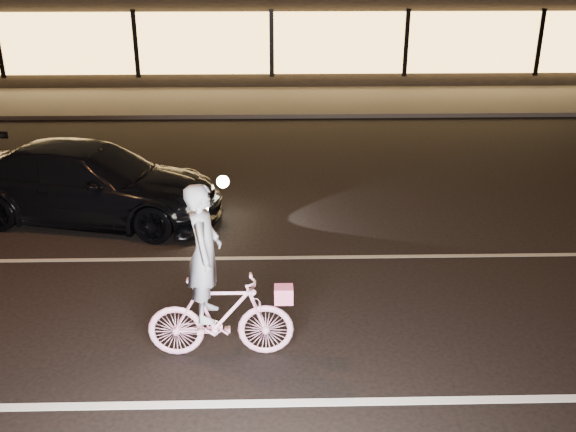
{
  "coord_description": "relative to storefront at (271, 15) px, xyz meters",
  "views": [
    {
      "loc": [
        0.01,
        -7.06,
        4.48
      ],
      "look_at": [
        0.19,
        0.6,
        1.3
      ],
      "focal_mm": 40.0,
      "sensor_mm": 36.0,
      "label": 1
    }
  ],
  "objects": [
    {
      "name": "sidewalk",
      "position": [
        0.0,
        -5.97,
        -2.09
      ],
      "size": [
        30.0,
        4.0,
        0.12
      ],
      "primitive_type": "cube",
      "color": "#383533",
      "rests_on": "ground"
    },
    {
      "name": "lane_stripe_near",
      "position": [
        0.0,
        -20.47,
        -2.14
      ],
      "size": [
        60.0,
        0.12,
        0.01
      ],
      "primitive_type": "cube",
      "color": "silver",
      "rests_on": "ground"
    },
    {
      "name": "sedan",
      "position": [
        -3.21,
        -15.26,
        -1.47
      ],
      "size": [
        4.97,
        2.83,
        1.36
      ],
      "rotation": [
        0.0,
        0.0,
        1.36
      ],
      "color": "black",
      "rests_on": "ground"
    },
    {
      "name": "ground",
      "position": [
        0.0,
        -18.97,
        -2.15
      ],
      "size": [
        90.0,
        90.0,
        0.0
      ],
      "primitive_type": "plane",
      "color": "black",
      "rests_on": "ground"
    },
    {
      "name": "storefront",
      "position": [
        0.0,
        0.0,
        0.0
      ],
      "size": [
        25.4,
        8.42,
        4.2
      ],
      "color": "black",
      "rests_on": "ground"
    },
    {
      "name": "cyclist",
      "position": [
        -0.66,
        -19.55,
        -1.38
      ],
      "size": [
        1.72,
        0.59,
        2.17
      ],
      "rotation": [
        0.0,
        0.0,
        1.57
      ],
      "color": "#FB51A4",
      "rests_on": "ground"
    },
    {
      "name": "lane_stripe_far",
      "position": [
        0.0,
        -16.97,
        -2.14
      ],
      "size": [
        60.0,
        0.1,
        0.01
      ],
      "primitive_type": "cube",
      "color": "gray",
      "rests_on": "ground"
    }
  ]
}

